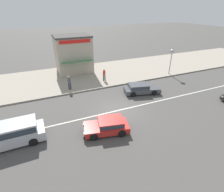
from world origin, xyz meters
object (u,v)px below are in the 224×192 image
(pedestrian_near_clock, at_px, (104,74))
(pedestrian_mid_kerb, at_px, (69,81))
(shopfront_corner_warung, at_px, (73,54))
(minivan_silver_3, at_px, (11,133))
(hatchback_dark_grey_0, at_px, (140,88))
(street_clock, at_px, (171,56))
(hatchback_red_2, at_px, (108,125))

(pedestrian_near_clock, distance_m, pedestrian_mid_kerb, 4.79)
(pedestrian_near_clock, distance_m, shopfront_corner_warung, 6.24)
(minivan_silver_3, distance_m, pedestrian_mid_kerb, 9.13)
(hatchback_dark_grey_0, relative_size, pedestrian_mid_kerb, 2.52)
(street_clock, relative_size, pedestrian_mid_kerb, 2.07)
(street_clock, relative_size, pedestrian_near_clock, 2.23)
(hatchback_red_2, bearing_deg, street_clock, 32.95)
(minivan_silver_3, bearing_deg, street_clock, 19.14)
(hatchback_dark_grey_0, bearing_deg, street_clock, 26.57)
(hatchback_red_2, distance_m, pedestrian_mid_kerb, 8.90)
(minivan_silver_3, xyz_separation_m, pedestrian_near_clock, (10.26, 8.18, 0.22))
(street_clock, height_order, pedestrian_mid_kerb, street_clock)
(minivan_silver_3, distance_m, street_clock, 21.02)
(hatchback_dark_grey_0, xyz_separation_m, pedestrian_mid_kerb, (-7.24, 3.86, 0.55))
(hatchback_red_2, distance_m, minivan_silver_3, 6.96)
(hatchback_dark_grey_0, distance_m, hatchback_red_2, 7.79)
(shopfront_corner_warung, bearing_deg, minivan_silver_3, -119.20)
(minivan_silver_3, bearing_deg, hatchback_dark_grey_0, 14.77)
(hatchback_dark_grey_0, distance_m, street_clock, 8.08)
(hatchback_red_2, bearing_deg, shopfront_corner_warung, 86.96)
(pedestrian_mid_kerb, bearing_deg, pedestrian_near_clock, 11.41)
(minivan_silver_3, height_order, pedestrian_mid_kerb, pedestrian_mid_kerb)
(hatchback_red_2, xyz_separation_m, shopfront_corner_warung, (0.80, 15.12, 2.16))
(pedestrian_near_clock, height_order, shopfront_corner_warung, shopfront_corner_warung)
(hatchback_red_2, height_order, pedestrian_mid_kerb, pedestrian_mid_kerb)
(minivan_silver_3, relative_size, street_clock, 1.38)
(hatchback_dark_grey_0, xyz_separation_m, pedestrian_near_clock, (-2.54, 4.81, 0.47))
(street_clock, bearing_deg, pedestrian_mid_kerb, 178.50)
(minivan_silver_3, relative_size, pedestrian_near_clock, 3.06)
(minivan_silver_3, relative_size, shopfront_corner_warung, 0.93)
(hatchback_red_2, xyz_separation_m, pedestrian_near_clock, (3.48, 9.74, 0.48))
(pedestrian_mid_kerb, distance_m, shopfront_corner_warung, 6.83)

